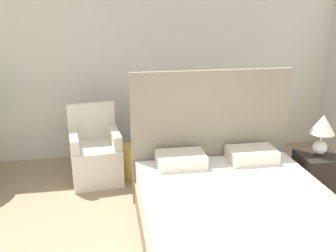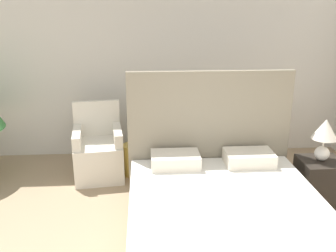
{
  "view_description": "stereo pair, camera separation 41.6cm",
  "coord_description": "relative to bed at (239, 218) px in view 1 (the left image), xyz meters",
  "views": [
    {
      "loc": [
        -0.45,
        -1.49,
        2.17
      ],
      "look_at": [
        0.25,
        2.64,
        0.78
      ],
      "focal_mm": 40.0,
      "sensor_mm": 36.0,
      "label": 1
    },
    {
      "loc": [
        -0.03,
        -1.54,
        2.17
      ],
      "look_at": [
        0.25,
        2.64,
        0.78
      ],
      "focal_mm": 40.0,
      "sensor_mm": 36.0,
      "label": 2
    }
  ],
  "objects": [
    {
      "name": "wall_back",
      "position": [
        -0.68,
        2.46,
        1.15
      ],
      "size": [
        10.0,
        0.06,
        2.9
      ],
      "color": "silver",
      "rests_on": "ground_plane"
    },
    {
      "name": "bed",
      "position": [
        0.0,
        0.0,
        0.0
      ],
      "size": [
        1.78,
        2.17,
        1.49
      ],
      "color": "#8C7A5B",
      "rests_on": "ground_plane"
    },
    {
      "name": "armchair_near_window_left",
      "position": [
        -1.31,
        1.66,
        -0.0
      ],
      "size": [
        0.67,
        0.72,
        0.94
      ],
      "rotation": [
        0.0,
        0.0,
        0.12
      ],
      "color": "silver",
      "rests_on": "ground_plane"
    },
    {
      "name": "armchair_near_window_right",
      "position": [
        -0.42,
        1.66,
        -0.0
      ],
      "size": [
        0.62,
        0.67,
        0.94
      ],
      "rotation": [
        0.0,
        0.0,
        -0.03
      ],
      "color": "silver",
      "rests_on": "ground_plane"
    },
    {
      "name": "nightstand",
      "position": [
        1.18,
        0.7,
        -0.03
      ],
      "size": [
        0.45,
        0.42,
        0.56
      ],
      "color": "black",
      "rests_on": "ground_plane"
    },
    {
      "name": "table_lamp",
      "position": [
        1.18,
        0.72,
        0.55
      ],
      "size": [
        0.27,
        0.27,
        0.46
      ],
      "color": "white",
      "rests_on": "nightstand"
    },
    {
      "name": "side_table",
      "position": [
        -0.86,
        1.68,
        -0.1
      ],
      "size": [
        0.28,
        0.28,
        0.41
      ],
      "color": "gold",
      "rests_on": "ground_plane"
    }
  ]
}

